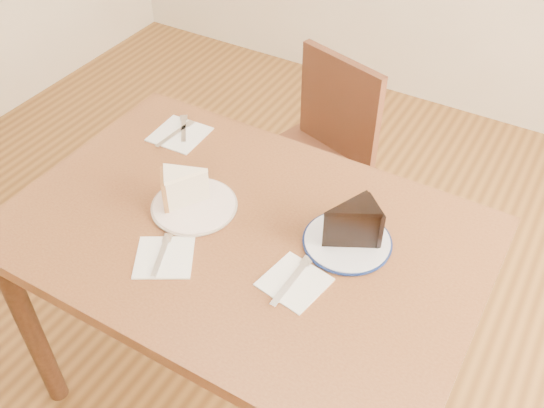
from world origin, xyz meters
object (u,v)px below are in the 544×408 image
Objects in this scene: carrot_cake at (188,188)px; plate_cream at (194,206)px; table at (244,256)px; chair_far at (312,162)px; chocolate_cake at (347,226)px; plate_navy at (347,242)px.

plate_cream is at bearing 33.71° from carrot_cake.
chair_far reaches higher than table.
table is 1.43× the size of chair_far.
plate_cream is 0.05m from carrot_cake.
plate_navy is at bearing -67.99° from chocolate_cake.
carrot_cake reaches higher than plate_cream.
chair_far reaches higher than plate_navy.
chocolate_cake is (0.25, 0.08, 0.16)m from table.
chocolate_cake is (0.38, -0.57, 0.35)m from chair_far.
plate_cream is 0.41m from chocolate_cake.
plate_cream is at bearing 104.71° from chair_far.
table is 0.69m from chair_far.
chair_far is at bearing 101.25° from table.
chocolate_cake is (-0.00, -0.01, 0.06)m from plate_navy.
table is 0.31m from chocolate_cake.
plate_cream is at bearing 178.07° from table.
carrot_cake is at bearing 102.92° from chair_far.
plate_navy is at bearing 11.82° from plate_cream.
chair_far is at bearing -13.92° from chocolate_cake.
chocolate_cake reaches higher than carrot_cake.
chocolate_cake is at bearing 60.46° from carrot_cake.
plate_cream is (-0.15, 0.01, 0.10)m from table.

